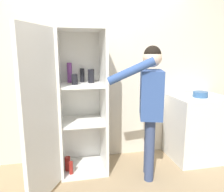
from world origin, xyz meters
name	(u,v)px	position (x,y,z in m)	size (l,w,h in m)	color
wall_back	(99,71)	(0.00, 0.98, 1.27)	(7.00, 0.06, 2.55)	beige
refrigerator	(73,104)	(-0.38, 0.57, 0.91)	(0.90, 1.09, 1.82)	white
person	(150,97)	(0.50, 0.28, 1.01)	(0.74, 0.56, 1.61)	#384770
counter	(197,128)	(1.37, 0.61, 0.46)	(0.76, 0.64, 0.92)	white
bowl	(200,94)	(1.35, 0.56, 0.96)	(0.20, 0.20, 0.08)	#335B8E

